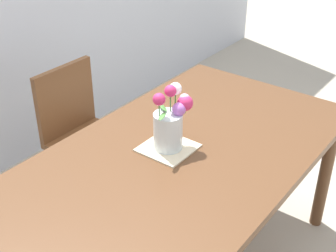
# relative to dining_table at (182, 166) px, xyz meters

# --- Properties ---
(dining_table) EXTENTS (1.80, 1.02, 0.78)m
(dining_table) POSITION_rel_dining_table_xyz_m (0.00, 0.00, 0.00)
(dining_table) COLOR brown
(dining_table) RESTS_ON ground_plane
(chair_far) EXTENTS (0.42, 0.42, 0.90)m
(chair_far) POSITION_rel_dining_table_xyz_m (0.15, 0.85, -0.18)
(chair_far) COLOR brown
(chair_far) RESTS_ON ground_plane
(placemat) EXTENTS (0.23, 0.23, 0.01)m
(placemat) POSITION_rel_dining_table_xyz_m (-0.02, 0.07, 0.09)
(placemat) COLOR beige
(placemat) RESTS_ON dining_table
(flower_vase) EXTENTS (0.23, 0.16, 0.30)m
(flower_vase) POSITION_rel_dining_table_xyz_m (-0.01, 0.06, 0.22)
(flower_vase) COLOR silver
(flower_vase) RESTS_ON placemat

